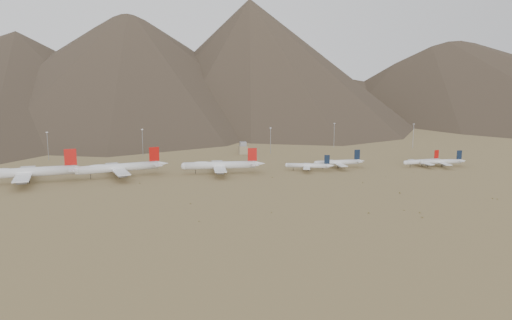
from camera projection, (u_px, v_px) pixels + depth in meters
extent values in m
plane|color=#A28653|center=(232.00, 181.00, 362.03)|extent=(3000.00, 3000.00, 0.00)
cylinder|color=silver|center=(26.00, 172.00, 352.86)|extent=(65.09, 15.42, 6.69)
cone|color=silver|center=(81.00, 168.00, 364.74)|extent=(12.37, 7.55, 6.02)
cube|color=silver|center=(25.00, 174.00, 352.61)|extent=(18.32, 60.24, 0.84)
cube|color=silver|center=(73.00, 169.00, 363.00)|extent=(8.84, 23.15, 0.40)
cube|color=#AD0E0A|center=(70.00, 157.00, 361.12)|extent=(8.43, 1.74, 11.88)
cylinder|color=black|center=(29.00, 179.00, 355.79)|extent=(0.54, 0.54, 4.53)
cylinder|color=black|center=(29.00, 180.00, 352.68)|extent=(0.54, 0.54, 4.53)
ellipsoid|color=silver|center=(0.00, 171.00, 347.00)|extent=(21.22, 7.79, 4.02)
cylinder|color=slate|center=(26.00, 173.00, 363.92)|extent=(6.83, 3.86, 3.01)
cylinder|color=slate|center=(23.00, 179.00, 341.85)|extent=(6.83, 3.86, 3.01)
cylinder|color=slate|center=(28.00, 170.00, 373.85)|extent=(6.83, 3.86, 3.01)
cylinder|color=slate|center=(21.00, 182.00, 331.92)|extent=(6.83, 3.86, 3.01)
cylinder|color=silver|center=(119.00, 168.00, 374.48)|extent=(58.70, 19.90, 6.09)
sphere|color=silver|center=(78.00, 171.00, 361.99)|extent=(5.97, 5.97, 5.97)
cone|color=silver|center=(162.00, 164.00, 388.40)|extent=(11.61, 7.84, 5.48)
cube|color=silver|center=(117.00, 169.00, 374.14)|extent=(21.98, 54.72, 0.76)
cube|color=silver|center=(156.00, 164.00, 386.37)|extent=(10.03, 21.20, 0.37)
cube|color=#AD0E0A|center=(154.00, 154.00, 384.55)|extent=(7.57, 2.35, 10.81)
cylinder|color=black|center=(91.00, 177.00, 366.60)|extent=(0.39, 0.39, 4.13)
cylinder|color=black|center=(120.00, 174.00, 377.20)|extent=(0.49, 0.49, 4.13)
cylinder|color=black|center=(121.00, 174.00, 374.49)|extent=(0.49, 0.49, 4.13)
ellipsoid|color=silver|center=(98.00, 167.00, 367.70)|extent=(19.41, 8.91, 3.65)
cylinder|color=slate|center=(115.00, 168.00, 384.01)|extent=(6.38, 4.06, 2.74)
cylinder|color=slate|center=(120.00, 173.00, 364.78)|extent=(6.38, 4.06, 2.74)
cylinder|color=slate|center=(113.00, 166.00, 392.66)|extent=(6.38, 4.06, 2.74)
cylinder|color=slate|center=(123.00, 176.00, 356.12)|extent=(6.38, 4.06, 2.74)
cylinder|color=silver|center=(220.00, 165.00, 387.29)|extent=(55.11, 9.31, 5.67)
sphere|color=silver|center=(185.00, 166.00, 383.56)|extent=(5.55, 5.55, 5.55)
cone|color=silver|center=(259.00, 164.00, 391.39)|extent=(10.19, 5.75, 5.10)
cube|color=silver|center=(219.00, 166.00, 387.28)|extent=(12.11, 50.76, 0.71)
cube|color=silver|center=(254.00, 164.00, 390.77)|extent=(6.20, 19.39, 0.34)
cube|color=#AD0E0A|center=(252.00, 154.00, 389.38)|extent=(7.15, 0.98, 10.06)
cylinder|color=black|center=(195.00, 172.00, 385.48)|extent=(0.37, 0.37, 3.84)
cylinder|color=black|center=(221.00, 171.00, 389.62)|extent=(0.46, 0.46, 3.84)
cylinder|color=black|center=(222.00, 171.00, 386.85)|extent=(0.46, 0.46, 3.84)
ellipsoid|color=silver|center=(202.00, 164.00, 385.09)|extent=(17.80, 5.41, 3.40)
cylinder|color=slate|center=(218.00, 166.00, 397.33)|extent=(5.64, 2.91, 2.55)
cylinder|color=slate|center=(220.00, 170.00, 377.70)|extent=(5.64, 2.91, 2.55)
cylinder|color=slate|center=(217.00, 164.00, 406.17)|extent=(5.64, 2.91, 2.55)
cylinder|color=slate|center=(220.00, 173.00, 368.86)|extent=(5.64, 2.91, 2.55)
cylinder|color=silver|center=(308.00, 166.00, 399.01)|extent=(32.42, 13.81, 3.58)
sphere|color=silver|center=(287.00, 165.00, 400.89)|extent=(3.51, 3.51, 3.51)
cone|color=silver|center=(331.00, 166.00, 396.85)|extent=(6.65, 4.93, 3.22)
cube|color=silver|center=(307.00, 166.00, 399.17)|extent=(13.93, 28.49, 0.45)
cube|color=silver|center=(328.00, 166.00, 397.14)|extent=(6.21, 11.13, 0.21)
cube|color=black|center=(327.00, 159.00, 396.38)|extent=(4.17, 1.66, 7.07)
cylinder|color=black|center=(293.00, 169.00, 400.83)|extent=(0.38, 0.38, 2.45)
cylinder|color=black|center=(309.00, 169.00, 400.32)|extent=(0.47, 0.47, 2.45)
cylinder|color=black|center=(308.00, 169.00, 398.56)|extent=(0.47, 0.47, 2.45)
cylinder|color=slate|center=(307.00, 166.00, 407.07)|extent=(3.64, 2.57, 1.61)
cylinder|color=slate|center=(307.00, 169.00, 391.57)|extent=(3.64, 2.57, 1.61)
cylinder|color=silver|center=(338.00, 162.00, 410.11)|extent=(37.43, 5.08, 4.05)
sphere|color=silver|center=(316.00, 163.00, 405.87)|extent=(3.97, 3.97, 3.97)
cone|color=silver|center=(361.00, 161.00, 414.80)|extent=(6.82, 3.83, 3.65)
cube|color=silver|center=(337.00, 163.00, 410.04)|extent=(6.85, 32.15, 0.51)
cube|color=silver|center=(358.00, 161.00, 414.11)|extent=(3.69, 12.25, 0.24)
cube|color=black|center=(357.00, 154.00, 412.99)|extent=(4.86, 0.50, 8.00)
cylinder|color=black|center=(323.00, 167.00, 407.72)|extent=(0.43, 0.43, 2.77)
cylinder|color=black|center=(338.00, 166.00, 411.82)|extent=(0.53, 0.53, 2.77)
cylinder|color=black|center=(339.00, 167.00, 409.88)|extent=(0.53, 0.53, 2.77)
cylinder|color=slate|center=(333.00, 163.00, 418.80)|extent=(3.78, 1.93, 1.82)
cylinder|color=slate|center=(341.00, 166.00, 401.61)|extent=(3.78, 1.93, 1.82)
cylinder|color=silver|center=(422.00, 161.00, 417.72)|extent=(33.14, 8.85, 3.58)
sphere|color=silver|center=(405.00, 163.00, 411.89)|extent=(3.51, 3.51, 3.51)
cone|color=silver|center=(439.00, 160.00, 424.21)|extent=(6.38, 4.14, 3.22)
cube|color=silver|center=(421.00, 162.00, 417.58)|extent=(9.77, 28.77, 0.45)
cube|color=silver|center=(437.00, 160.00, 423.26)|extent=(4.66, 11.09, 0.21)
cube|color=#AD0E0A|center=(437.00, 154.00, 422.19)|extent=(4.29, 1.01, 7.07)
cylinder|color=black|center=(410.00, 166.00, 414.15)|extent=(0.38, 0.38, 2.45)
cylinder|color=black|center=(421.00, 165.00, 419.29)|extent=(0.47, 0.47, 2.45)
cylinder|color=black|center=(423.00, 165.00, 417.64)|extent=(0.47, 0.47, 2.45)
cylinder|color=slate|center=(415.00, 162.00, 425.02)|extent=(3.52, 2.12, 1.61)
cylinder|color=slate|center=(427.00, 165.00, 410.44)|extent=(3.52, 2.12, 1.61)
cylinder|color=silver|center=(441.00, 162.00, 416.43)|extent=(34.26, 6.08, 3.70)
sphere|color=silver|center=(422.00, 162.00, 414.17)|extent=(3.63, 3.63, 3.63)
cone|color=silver|center=(463.00, 161.00, 418.92)|extent=(6.35, 3.75, 3.33)
cube|color=silver|center=(440.00, 162.00, 416.44)|extent=(7.49, 29.53, 0.46)
cube|color=silver|center=(460.00, 161.00, 418.54)|extent=(3.84, 11.29, 0.22)
cube|color=black|center=(459.00, 155.00, 417.58)|extent=(4.44, 0.64, 7.30)
cylinder|color=black|center=(428.00, 166.00, 415.38)|extent=(0.39, 0.39, 2.53)
cylinder|color=black|center=(441.00, 165.00, 417.95)|extent=(0.49, 0.49, 2.53)
cylinder|color=black|center=(442.00, 165.00, 416.15)|extent=(0.49, 0.49, 2.53)
cylinder|color=slate|center=(436.00, 162.00, 424.58)|extent=(3.52, 1.90, 1.67)
cylinder|color=slate|center=(445.00, 165.00, 408.60)|extent=(3.52, 1.90, 1.67)
cube|color=gray|center=(243.00, 150.00, 483.18)|extent=(8.00, 8.00, 8.00)
cube|color=slate|center=(243.00, 144.00, 482.16)|extent=(6.00, 6.00, 4.00)
cylinder|color=gray|center=(48.00, 146.00, 447.10)|extent=(0.50, 0.50, 25.00)
cube|color=gray|center=(47.00, 132.00, 444.93)|extent=(2.00, 0.60, 0.80)
cylinder|color=gray|center=(143.00, 143.00, 470.63)|extent=(0.50, 0.50, 25.00)
cube|color=gray|center=(142.00, 129.00, 468.47)|extent=(2.00, 0.60, 0.80)
cylinder|color=gray|center=(270.00, 141.00, 483.00)|extent=(0.50, 0.50, 25.00)
cube|color=gray|center=(271.00, 128.00, 480.84)|extent=(2.00, 0.60, 0.80)
cylinder|color=gray|center=(334.00, 135.00, 528.84)|extent=(0.50, 0.50, 25.00)
cube|color=gray|center=(334.00, 123.00, 526.68)|extent=(2.00, 0.60, 0.80)
cylinder|color=gray|center=(413.00, 136.00, 521.63)|extent=(0.50, 0.50, 25.00)
cube|color=gray|center=(414.00, 124.00, 519.47)|extent=(2.00, 0.60, 0.80)
ellipsoid|color=olive|center=(413.00, 173.00, 391.29)|extent=(0.60, 0.60, 0.32)
ellipsoid|color=olive|center=(420.00, 213.00, 277.53)|extent=(1.09, 1.09, 0.58)
ellipsoid|color=olive|center=(190.00, 203.00, 297.04)|extent=(0.89, 0.89, 0.61)
ellipsoid|color=olive|center=(422.00, 217.00, 268.12)|extent=(1.08, 1.08, 0.61)
ellipsoid|color=olive|center=(400.00, 193.00, 323.02)|extent=(1.09, 1.09, 0.94)
ellipsoid|color=olive|center=(369.00, 213.00, 276.71)|extent=(0.94, 0.94, 0.72)
ellipsoid|color=olive|center=(272.00, 212.00, 277.99)|extent=(0.70, 0.70, 0.56)
ellipsoid|color=olive|center=(111.00, 187.00, 340.15)|extent=(0.64, 0.64, 0.45)
ellipsoid|color=olive|center=(199.00, 221.00, 261.37)|extent=(0.72, 0.72, 0.46)
ellipsoid|color=olive|center=(493.00, 198.00, 309.67)|extent=(1.00, 1.00, 0.55)
ellipsoid|color=olive|center=(497.00, 199.00, 307.52)|extent=(0.87, 0.87, 0.63)
ellipsoid|color=olive|center=(363.00, 183.00, 354.76)|extent=(0.71, 0.71, 0.52)
ellipsoid|color=olive|center=(140.00, 183.00, 353.32)|extent=(0.80, 0.80, 0.63)
ellipsoid|color=olive|center=(404.00, 210.00, 282.56)|extent=(0.77, 0.77, 0.51)
ellipsoid|color=olive|center=(272.00, 177.00, 372.51)|extent=(0.83, 0.83, 0.67)
ellipsoid|color=olive|center=(386.00, 177.00, 374.27)|extent=(0.60, 0.60, 0.49)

